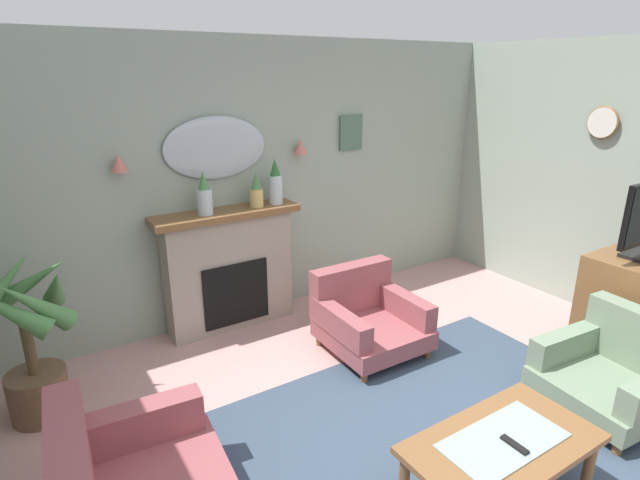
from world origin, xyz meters
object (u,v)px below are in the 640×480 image
object	(u,v)px
mantel_vase_right	(204,196)
armchair_in_corner	(367,316)
wall_mirror	(216,148)
fireplace	(230,270)
coffee_table	(502,449)
framed_picture	(351,133)
tv_remote	(514,445)
wall_clock	(603,123)
wall_sconce_right	(300,147)
mantel_vase_centre	(275,184)
wall_sconce_left	(119,163)
armchair_near_fireplace	(616,370)
tv_cabinet	(630,305)
mantel_vase_left	(256,191)
potted_plant_corner_palm	(27,339)

from	to	relation	value
mantel_vase_right	armchair_in_corner	bearing A→B (deg)	-43.95
wall_mirror	armchair_in_corner	world-z (taller)	wall_mirror
fireplace	coffee_table	distance (m)	2.85
framed_picture	coffee_table	size ratio (longest dim) A/B	0.33
tv_remote	wall_mirror	bearing A→B (deg)	97.91
fireplace	wall_clock	world-z (taller)	wall_clock
coffee_table	wall_sconce_right	bearing A→B (deg)	81.38
framed_picture	wall_clock	bearing A→B (deg)	-44.41
mantel_vase_centre	wall_sconce_left	world-z (taller)	wall_sconce_left
fireplace	coffee_table	size ratio (longest dim) A/B	1.24
fireplace	mantel_vase_centre	bearing A→B (deg)	-3.24
wall_sconce_left	wall_clock	world-z (taller)	wall_clock
wall_clock	framed_picture	distance (m)	2.41
armchair_near_fireplace	armchair_in_corner	bearing A→B (deg)	121.49
wall_sconce_left	fireplace	bearing A→B (deg)	-6.16
mantel_vase_centre	wall_sconce_left	distance (m)	1.39
tv_remote	armchair_near_fireplace	xyz separation A→B (m)	(1.44, 0.20, -0.15)
mantel_vase_centre	tv_cabinet	xyz separation A→B (m)	(2.21, -2.29, -0.90)
armchair_in_corner	mantel_vase_centre	bearing A→B (deg)	108.93
armchair_in_corner	wall_clock	bearing A→B (deg)	-11.80
wall_clock	tv_cabinet	bearing A→B (deg)	-122.96
mantel_vase_left	armchair_near_fireplace	xyz separation A→B (m)	(1.56, -2.66, -1.00)
wall_mirror	framed_picture	distance (m)	1.50
mantel_vase_right	wall_mirror	xyz separation A→B (m)	(0.20, 0.17, 0.38)
wall_mirror	potted_plant_corner_palm	xyz separation A→B (m)	(-1.71, -0.67, -1.09)
wall_sconce_left	tv_cabinet	xyz separation A→B (m)	(3.56, -2.41, -1.21)
wall_mirror	tv_remote	size ratio (longest dim) A/B	6.00
mantel_vase_right	wall_mirror	world-z (taller)	wall_mirror
mantel_vase_centre	wall_sconce_right	world-z (taller)	wall_sconce_right
mantel_vase_centre	tv_remote	xyz separation A→B (m)	(-0.08, -2.85, -0.90)
fireplace	tv_cabinet	distance (m)	3.57
coffee_table	mantel_vase_right	bearing A→B (deg)	102.32
mantel_vase_centre	armchair_near_fireplace	world-z (taller)	mantel_vase_centre
mantel_vase_left	wall_clock	world-z (taller)	wall_clock
wall_sconce_left	armchair_near_fireplace	xyz separation A→B (m)	(2.71, -2.78, -1.35)
wall_clock	coffee_table	world-z (taller)	wall_clock
mantel_vase_left	wall_mirror	size ratio (longest dim) A/B	0.34
mantel_vase_centre	potted_plant_corner_palm	world-z (taller)	mantel_vase_centre
mantel_vase_right	wall_sconce_right	distance (m)	1.11
mantel_vase_right	wall_sconce_left	size ratio (longest dim) A/B	2.77
wall_mirror	wall_clock	bearing A→B (deg)	-27.48
wall_sconce_left	potted_plant_corner_palm	distance (m)	1.48
mantel_vase_right	wall_clock	size ratio (longest dim) A/B	1.25
mantel_vase_centre	potted_plant_corner_palm	xyz separation A→B (m)	(-2.21, -0.50, -0.73)
framed_picture	coffee_table	world-z (taller)	framed_picture
framed_picture	mantel_vase_left	bearing A→B (deg)	-171.47
wall_clock	armchair_near_fireplace	bearing A→B (deg)	-139.82
mantel_vase_left	wall_mirror	world-z (taller)	wall_mirror
tv_cabinet	potted_plant_corner_palm	bearing A→B (deg)	157.92
wall_sconce_right	tv_remote	world-z (taller)	wall_sconce_right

